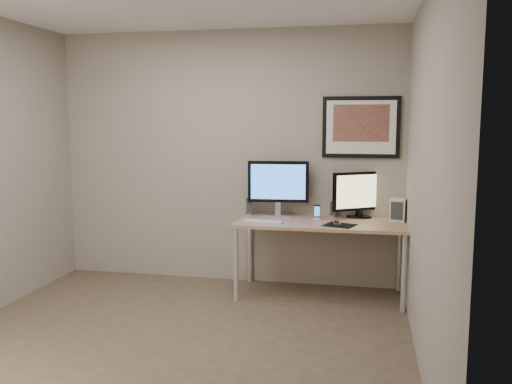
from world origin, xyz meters
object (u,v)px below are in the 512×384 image
at_px(keyboard, 263,221).
at_px(monitor_large, 278,186).
at_px(speaker_right, 333,208).
at_px(speaker_left, 249,205).
at_px(framed_art, 361,127).
at_px(monitor_tv, 359,193).
at_px(phone_dock, 317,212).
at_px(desk, 321,228).
at_px(fan_unit, 398,210).

bearing_deg(keyboard, monitor_large, 87.32).
bearing_deg(speaker_right, speaker_left, -167.72).
height_order(framed_art, monitor_large, framed_art).
bearing_deg(keyboard, monitor_tv, 35.73).
height_order(monitor_large, phone_dock, monitor_large).
bearing_deg(speaker_left, framed_art, -10.41).
distance_m(desk, framed_art, 1.07).
bearing_deg(phone_dock, monitor_large, 161.57).
distance_m(keyboard, fan_unit, 1.29).
distance_m(monitor_large, monitor_tv, 0.81).
bearing_deg(phone_dock, speaker_right, 45.63).
distance_m(desk, speaker_left, 0.80).
xyz_separation_m(monitor_large, phone_dock, (0.40, -0.09, -0.24)).
bearing_deg(speaker_right, phone_dock, -121.53).
xyz_separation_m(speaker_left, speaker_right, (0.85, 0.07, -0.01)).
relative_size(monitor_large, keyboard, 1.60).
distance_m(monitor_tv, keyboard, 1.01).
distance_m(desk, monitor_tv, 0.54).
bearing_deg(desk, speaker_left, 162.95).
relative_size(framed_art, speaker_right, 4.33).
bearing_deg(monitor_tv, keyboard, 172.92).
xyz_separation_m(framed_art, speaker_left, (-1.10, -0.10, -0.80)).
xyz_separation_m(monitor_large, fan_unit, (1.17, -0.06, -0.20)).
distance_m(framed_art, phone_dock, 0.94).
xyz_separation_m(desk, keyboard, (-0.53, -0.14, 0.07)).
bearing_deg(desk, monitor_large, 154.83).
height_order(monitor_tv, keyboard, monitor_tv).
xyz_separation_m(monitor_large, speaker_left, (-0.30, 0.02, -0.21)).
relative_size(desk, speaker_right, 9.24).
height_order(keyboard, fan_unit, fan_unit).
bearing_deg(fan_unit, speaker_left, -169.50).
height_order(framed_art, fan_unit, framed_art).
bearing_deg(fan_unit, monitor_tv, 175.77).
bearing_deg(keyboard, speaker_left, 131.20).
distance_m(framed_art, monitor_tv, 0.65).
distance_m(monitor_tv, speaker_left, 1.12).
relative_size(monitor_tv, fan_unit, 2.33).
bearing_deg(speaker_left, monitor_large, -19.38).
relative_size(monitor_large, speaker_left, 3.18).
xyz_separation_m(monitor_large, keyboard, (-0.08, -0.35, -0.30)).
bearing_deg(speaker_left, fan_unit, -18.59).
height_order(monitor_large, keyboard, monitor_large).
bearing_deg(monitor_large, fan_unit, -7.82).
xyz_separation_m(monitor_tv, fan_unit, (0.37, -0.12, -0.13)).
bearing_deg(desk, keyboard, -165.07).
height_order(speaker_left, speaker_right, speaker_left).
bearing_deg(phone_dock, keyboard, -157.07).
bearing_deg(keyboard, desk, 25.65).
bearing_deg(desk, speaker_right, 71.53).
bearing_deg(monitor_large, monitor_tv, -0.76).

